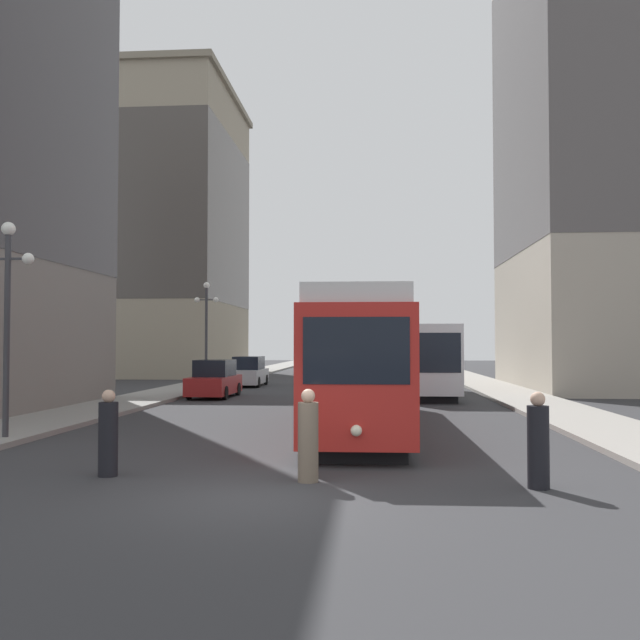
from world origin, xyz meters
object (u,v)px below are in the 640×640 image
at_px(streetcar, 359,359).
at_px(pedestrian_crossing_far, 308,438).
at_px(parked_car_left_mid, 215,380).
at_px(lamp_post_left_far, 206,319).
at_px(parked_car_left_near, 249,372).
at_px(pedestrian_crossing_near, 538,443).
at_px(pedestrian_on_sidewalk, 108,436).
at_px(transit_bus, 423,357).
at_px(lamp_post_left_near, 7,296).

height_order(streetcar, pedestrian_crossing_far, streetcar).
height_order(parked_car_left_mid, lamp_post_left_far, lamp_post_left_far).
height_order(parked_car_left_near, pedestrian_crossing_near, parked_car_left_near).
distance_m(parked_car_left_near, pedestrian_on_sidewalk, 29.29).
height_order(transit_bus, parked_car_left_near, transit_bus).
bearing_deg(transit_bus, parked_car_left_near, 144.62).
height_order(transit_bus, parked_car_left_mid, transit_bus).
height_order(parked_car_left_near, lamp_post_left_far, lamp_post_left_far).
bearing_deg(parked_car_left_near, transit_bus, -34.35).
distance_m(transit_bus, pedestrian_on_sidewalk, 23.50).
bearing_deg(streetcar, parked_car_left_near, 108.56).
distance_m(pedestrian_crossing_near, pedestrian_crossing_far, 4.17).
relative_size(pedestrian_crossing_near, pedestrian_on_sidewalk, 1.02).
bearing_deg(pedestrian_on_sidewalk, streetcar, -27.27).
distance_m(transit_bus, lamp_post_left_near, 21.67).
relative_size(pedestrian_crossing_far, lamp_post_left_far, 0.29).
relative_size(pedestrian_crossing_far, lamp_post_left_near, 0.31).
relative_size(pedestrian_crossing_near, lamp_post_left_far, 0.29).
bearing_deg(lamp_post_left_near, parked_car_left_near, 85.63).
bearing_deg(streetcar, lamp_post_left_near, -155.75).
relative_size(streetcar, parked_car_left_mid, 3.30).
relative_size(streetcar, pedestrian_crossing_near, 8.78).
distance_m(parked_car_left_mid, lamp_post_left_far, 7.10).
height_order(parked_car_left_near, lamp_post_left_near, lamp_post_left_near).
relative_size(pedestrian_on_sidewalk, lamp_post_left_near, 0.30).
xyz_separation_m(pedestrian_crossing_near, pedestrian_crossing_far, (-4.16, 0.29, 0.01)).
xyz_separation_m(parked_car_left_near, parked_car_left_mid, (0.00, -9.15, -0.00)).
bearing_deg(lamp_post_left_near, lamp_post_left_far, 90.00).
height_order(pedestrian_crossing_near, lamp_post_left_far, lamp_post_left_far).
distance_m(streetcar, parked_car_left_mid, 13.62).
relative_size(parked_car_left_mid, pedestrian_crossing_far, 2.64).
height_order(pedestrian_crossing_far, lamp_post_left_near, lamp_post_left_near).
bearing_deg(parked_car_left_mid, pedestrian_on_sidewalk, -82.00).
bearing_deg(parked_car_left_mid, streetcar, -56.90).
height_order(parked_car_left_mid, pedestrian_crossing_near, parked_car_left_mid).
bearing_deg(pedestrian_crossing_far, lamp_post_left_near, 114.56).
relative_size(transit_bus, parked_car_left_mid, 2.41).
relative_size(parked_car_left_mid, lamp_post_left_far, 0.76).
relative_size(streetcar, lamp_post_left_far, 2.52).
bearing_deg(pedestrian_crossing_far, transit_bus, 43.70).
bearing_deg(lamp_post_left_near, pedestrian_crossing_far, -28.44).
height_order(pedestrian_crossing_near, pedestrian_on_sidewalk, pedestrian_crossing_near).
bearing_deg(streetcar, pedestrian_crossing_near, -70.40).
bearing_deg(pedestrian_on_sidewalk, pedestrian_crossing_near, -92.34).
relative_size(streetcar, pedestrian_on_sidewalk, 8.98).
relative_size(transit_bus, parked_car_left_near, 2.32).
bearing_deg(lamp_post_left_near, transit_bus, 56.01).
bearing_deg(pedestrian_on_sidewalk, pedestrian_crossing_far, -92.14).
bearing_deg(pedestrian_on_sidewalk, parked_car_left_mid, 8.74).
height_order(parked_car_left_near, pedestrian_crossing_far, parked_car_left_near).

